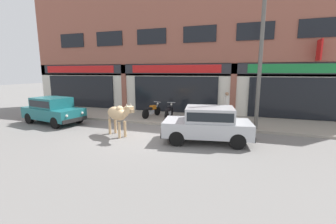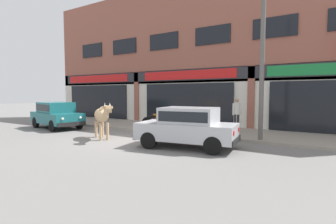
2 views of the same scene
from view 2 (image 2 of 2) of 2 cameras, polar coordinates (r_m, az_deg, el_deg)
name	(u,v)px [view 2 (image 2 of 2)]	position (r m, az deg, el deg)	size (l,w,h in m)	color
ground_plane	(121,140)	(11.26, -10.15, -6.01)	(90.00, 90.00, 0.00)	slate
sidewalk	(171,128)	(14.36, 0.66, -3.50)	(19.00, 3.51, 0.13)	gray
shop_building	(189,58)	(16.11, 4.56, 11.71)	(23.00, 1.40, 8.65)	#8E5142
cow	(102,116)	(11.54, -14.18, -0.79)	(1.93, 1.31, 1.61)	tan
car_0	(188,125)	(9.42, 4.28, -2.92)	(3.77, 2.12, 1.46)	black
car_1	(56,114)	(15.96, -23.11, -0.36)	(3.80, 2.22, 1.46)	black
motorcycle_0	(155,119)	(14.49, -2.78, -1.64)	(0.67, 1.79, 0.88)	black
motorcycle_1	(172,121)	(13.88, 0.98, -1.89)	(0.52, 1.81, 0.88)	black
pedestrian	(237,111)	(13.00, 14.74, 0.21)	(0.32, 0.43, 1.60)	#2D2D33
utility_pole	(262,62)	(10.96, 19.81, 10.13)	(0.18, 0.18, 6.06)	#595651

